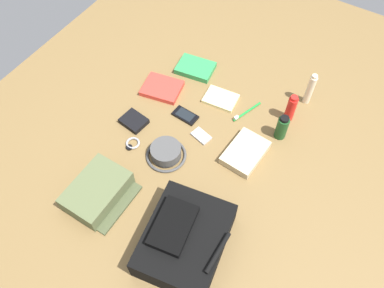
# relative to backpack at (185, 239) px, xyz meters

# --- Properties ---
(ground_plane) EXTENTS (2.64, 2.02, 0.02)m
(ground_plane) POSITION_rel_backpack_xyz_m (-0.37, -0.20, -0.07)
(ground_plane) COLOR brown
(ground_plane) RESTS_ON ground
(backpack) EXTENTS (0.39, 0.33, 0.15)m
(backpack) POSITION_rel_backpack_xyz_m (0.00, 0.00, 0.00)
(backpack) COLOR black
(backpack) RESTS_ON ground_plane
(toiletry_pouch) EXTENTS (0.25, 0.22, 0.08)m
(toiletry_pouch) POSITION_rel_backpack_xyz_m (0.01, -0.40, -0.03)
(toiletry_pouch) COLOR #56603D
(toiletry_pouch) RESTS_ON ground_plane
(bucket_hat) EXTENTS (0.17, 0.17, 0.06)m
(bucket_hat) POSITION_rel_backpack_xyz_m (-0.29, -0.28, -0.04)
(bucket_hat) COLOR #474747
(bucket_hat) RESTS_ON ground_plane
(lotion_bottle) EXTENTS (0.03, 0.03, 0.17)m
(lotion_bottle) POSITION_rel_backpack_xyz_m (-0.88, 0.11, 0.02)
(lotion_bottle) COLOR beige
(lotion_bottle) RESTS_ON ground_plane
(sunscreen_spray) EXTENTS (0.04, 0.04, 0.14)m
(sunscreen_spray) POSITION_rel_backpack_xyz_m (-0.75, 0.08, 0.01)
(sunscreen_spray) COLOR red
(sunscreen_spray) RESTS_ON ground_plane
(shampoo_bottle) EXTENTS (0.05, 0.05, 0.13)m
(shampoo_bottle) POSITION_rel_backpack_xyz_m (-0.64, 0.09, -0.00)
(shampoo_bottle) COLOR #19471E
(shampoo_bottle) RESTS_ON ground_plane
(paperback_novel) EXTENTS (0.15, 0.19, 0.03)m
(paperback_novel) POSITION_rel_backpack_xyz_m (-0.78, -0.43, -0.05)
(paperback_novel) COLOR #2D934C
(paperback_novel) RESTS_ON ground_plane
(travel_guidebook) EXTENTS (0.18, 0.20, 0.02)m
(travel_guidebook) POSITION_rel_backpack_xyz_m (-0.59, -0.50, -0.05)
(travel_guidebook) COLOR red
(travel_guidebook) RESTS_ON ground_plane
(cell_phone) EXTENTS (0.07, 0.12, 0.01)m
(cell_phone) POSITION_rel_backpack_xyz_m (-0.51, -0.32, -0.06)
(cell_phone) COLOR black
(cell_phone) RESTS_ON ground_plane
(media_player) EXTENTS (0.07, 0.09, 0.01)m
(media_player) POSITION_rel_backpack_xyz_m (-0.45, -0.20, -0.06)
(media_player) COLOR #B7B7BC
(media_player) RESTS_ON ground_plane
(wristwatch) EXTENTS (0.07, 0.06, 0.01)m
(wristwatch) POSITION_rel_backpack_xyz_m (-0.26, -0.43, -0.06)
(wristwatch) COLOR #99999E
(wristwatch) RESTS_ON ground_plane
(toothbrush) EXTENTS (0.16, 0.07, 0.02)m
(toothbrush) POSITION_rel_backpack_xyz_m (-0.67, -0.09, -0.06)
(toothbrush) COLOR #198C33
(toothbrush) RESTS_ON ground_plane
(wallet) EXTENTS (0.10, 0.12, 0.02)m
(wallet) POSITION_rel_backpack_xyz_m (-0.36, -0.50, -0.05)
(wallet) COLOR black
(wallet) RESTS_ON ground_plane
(notepad) EXTENTS (0.12, 0.16, 0.02)m
(notepad) POSITION_rel_backpack_xyz_m (-0.68, -0.23, -0.05)
(notepad) COLOR beige
(notepad) RESTS_ON ground_plane
(folded_towel) EXTENTS (0.21, 0.15, 0.04)m
(folded_towel) POSITION_rel_backpack_xyz_m (-0.47, 0.01, -0.04)
(folded_towel) COLOR #C6B289
(folded_towel) RESTS_ON ground_plane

